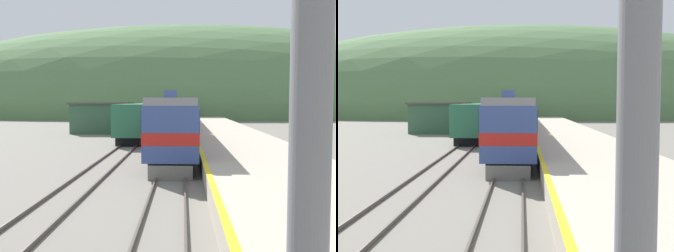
# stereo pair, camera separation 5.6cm
# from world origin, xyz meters

# --- Properties ---
(track_main) EXTENTS (1.52, 180.00, 0.16)m
(track_main) POSITION_xyz_m (0.00, 70.00, 0.08)
(track_main) COLOR #4C443D
(track_main) RESTS_ON ground
(track_siding) EXTENTS (1.52, 180.00, 0.16)m
(track_siding) POSITION_xyz_m (-4.15, 70.00, 0.08)
(track_siding) COLOR #4C443D
(track_siding) RESTS_ON ground
(platform) EXTENTS (6.93, 140.00, 0.92)m
(platform) POSITION_xyz_m (5.06, 50.00, 0.46)
(platform) COLOR #B2A893
(platform) RESTS_ON ground
(distant_hills) EXTENTS (193.71, 87.17, 52.91)m
(distant_hills) POSITION_xyz_m (0.00, 121.48, 0.00)
(distant_hills) COLOR #517547
(distant_hills) RESTS_ON ground
(station_shed) EXTENTS (7.46, 5.37, 3.87)m
(station_shed) POSITION_xyz_m (-9.68, 48.43, 1.96)
(station_shed) COLOR #385B42
(station_shed) RESTS_ON ground
(express_train_lead_car) EXTENTS (2.92, 19.66, 4.50)m
(express_train_lead_car) POSITION_xyz_m (0.00, 27.92, 2.26)
(express_train_lead_car) COLOR black
(express_train_lead_car) RESTS_ON ground
(carriage_second) EXTENTS (2.91, 19.63, 4.14)m
(carriage_second) POSITION_xyz_m (0.00, 48.68, 2.25)
(carriage_second) COLOR black
(carriage_second) RESTS_ON ground
(carriage_third) EXTENTS (2.91, 19.63, 4.14)m
(carriage_third) POSITION_xyz_m (0.00, 69.18, 2.25)
(carriage_third) COLOR black
(carriage_third) RESTS_ON ground
(siding_train) EXTENTS (2.90, 40.15, 3.71)m
(siding_train) POSITION_xyz_m (-4.15, 52.68, 1.91)
(siding_train) COLOR black
(siding_train) RESTS_ON ground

